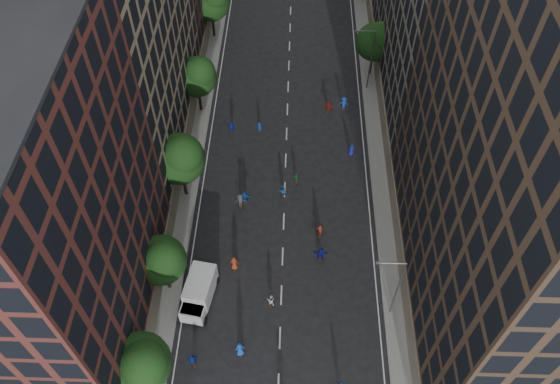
# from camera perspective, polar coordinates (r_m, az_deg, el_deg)

# --- Properties ---
(ground) EXTENTS (240.00, 240.00, 0.00)m
(ground) POSITION_cam_1_polar(r_m,az_deg,el_deg) (71.53, 0.77, 8.37)
(ground) COLOR black
(ground) RESTS_ON ground
(sidewalk_left) EXTENTS (4.00, 105.00, 0.15)m
(sidewalk_left) POSITION_cam_1_polar(r_m,az_deg,el_deg) (78.18, -8.14, 12.26)
(sidewalk_left) COLOR slate
(sidewalk_left) RESTS_ON ground
(sidewalk_right) EXTENTS (4.00, 105.00, 0.15)m
(sidewalk_right) POSITION_cam_1_polar(r_m,az_deg,el_deg) (77.97, 9.94, 11.86)
(sidewalk_right) COLOR slate
(sidewalk_right) RESTS_ON ground
(bldg_left_a) EXTENTS (14.00, 22.00, 30.00)m
(bldg_left_a) POSITION_cam_1_polar(r_m,az_deg,el_deg) (45.49, -24.64, -2.97)
(bldg_left_a) COLOR #53241F
(bldg_left_a) RESTS_ON ground
(bldg_left_b) EXTENTS (14.00, 26.00, 34.00)m
(bldg_left_b) POSITION_cam_1_polar(r_m,az_deg,el_deg) (60.31, -18.39, 16.97)
(bldg_left_b) COLOR #8C765B
(bldg_left_b) RESTS_ON ground
(bldg_right_a) EXTENTS (14.00, 30.00, 36.00)m
(bldg_right_a) POSITION_cam_1_polar(r_m,az_deg,el_deg) (45.04, 25.21, 2.19)
(bldg_right_a) COLOR #402F22
(bldg_right_a) RESTS_ON ground
(tree_left_0) EXTENTS (5.20, 5.20, 8.83)m
(tree_left_0) POSITION_cam_1_polar(r_m,az_deg,el_deg) (47.19, -14.33, -16.99)
(tree_left_0) COLOR black
(tree_left_0) RESTS_ON ground
(tree_left_1) EXTENTS (4.80, 4.80, 8.21)m
(tree_left_1) POSITION_cam_1_polar(r_m,az_deg,el_deg) (51.84, -12.20, -6.91)
(tree_left_1) COLOR black
(tree_left_1) RESTS_ON ground
(tree_left_2) EXTENTS (5.60, 5.60, 9.45)m
(tree_left_2) POSITION_cam_1_polar(r_m,az_deg,el_deg) (58.22, -10.38, 3.55)
(tree_left_2) COLOR black
(tree_left_2) RESTS_ON ground
(tree_left_3) EXTENTS (5.00, 5.00, 8.58)m
(tree_left_3) POSITION_cam_1_polar(r_m,az_deg,el_deg) (68.59, -8.62, 11.95)
(tree_left_3) COLOR black
(tree_left_3) RESTS_ON ground
(tree_left_4) EXTENTS (5.40, 5.40, 9.08)m
(tree_left_4) POSITION_cam_1_polar(r_m,az_deg,el_deg) (81.28, -7.15, 19.28)
(tree_left_4) COLOR black
(tree_left_4) RESTS_ON ground
(tree_right_a) EXTENTS (5.00, 5.00, 8.39)m
(tree_right_a) POSITION_cam_1_polar(r_m,az_deg,el_deg) (74.83, 10.03, 15.33)
(tree_right_a) COLOR black
(tree_right_a) RESTS_ON ground
(streetlamp_near) EXTENTS (2.64, 0.22, 9.06)m
(streetlamp_near) POSITION_cam_1_polar(r_m,az_deg,el_deg) (50.83, 12.03, -9.56)
(streetlamp_near) COLOR #595B60
(streetlamp_near) RESTS_ON ground
(streetlamp_far) EXTENTS (2.64, 0.22, 9.06)m
(streetlamp_far) POSITION_cam_1_polar(r_m,az_deg,el_deg) (72.68, 9.35, 13.77)
(streetlamp_far) COLOR #595B60
(streetlamp_far) RESTS_ON ground
(cargo_van) EXTENTS (3.40, 5.77, 2.90)m
(cargo_van) POSITION_cam_1_polar(r_m,az_deg,el_deg) (54.14, -8.47, -10.32)
(cargo_van) COLOR silver
(cargo_van) RESTS_ON ground
(skater_0) EXTENTS (1.08, 0.84, 1.95)m
(skater_0) POSITION_cam_1_polar(r_m,az_deg,el_deg) (51.82, -4.21, -16.09)
(skater_0) COLOR #1645BA
(skater_0) RESTS_ON ground
(skater_4) EXTENTS (1.17, 0.78, 1.85)m
(skater_4) POSITION_cam_1_polar(r_m,az_deg,el_deg) (51.96, -9.10, -16.95)
(skater_4) COLOR #122898
(skater_4) RESTS_ON ground
(skater_5) EXTENTS (1.64, 0.61, 1.74)m
(skater_5) POSITION_cam_1_polar(r_m,az_deg,el_deg) (56.68, 4.26, -6.48)
(skater_5) COLOR #11148E
(skater_5) RESTS_ON ground
(skater_6) EXTENTS (0.90, 0.59, 1.84)m
(skater_6) POSITION_cam_1_polar(r_m,az_deg,el_deg) (56.07, -4.80, -7.45)
(skater_6) COLOR maroon
(skater_6) RESTS_ON ground
(skater_7) EXTENTS (0.64, 0.43, 1.71)m
(skater_7) POSITION_cam_1_polar(r_m,az_deg,el_deg) (58.32, 4.17, -4.04)
(skater_7) COLOR maroon
(skater_7) RESTS_ON ground
(skater_8) EXTENTS (0.89, 0.77, 1.60)m
(skater_8) POSITION_cam_1_polar(r_m,az_deg,el_deg) (53.99, -0.95, -11.24)
(skater_8) COLOR silver
(skater_8) RESTS_ON ground
(skater_9) EXTENTS (1.30, 0.89, 1.85)m
(skater_9) POSITION_cam_1_polar(r_m,az_deg,el_deg) (60.62, -4.16, -0.91)
(skater_9) COLOR #3D3D42
(skater_9) RESTS_ON ground
(skater_10) EXTENTS (0.95, 0.69, 1.50)m
(skater_10) POSITION_cam_1_polar(r_m,az_deg,el_deg) (62.72, 1.71, 1.39)
(skater_10) COLOR #1E6733
(skater_10) RESTS_ON ground
(skater_11) EXTENTS (1.59, 0.54, 1.70)m
(skater_11) POSITION_cam_1_polar(r_m,az_deg,el_deg) (60.96, -3.73, -0.57)
(skater_11) COLOR #154CAD
(skater_11) RESTS_ON ground
(skater_12) EXTENTS (0.87, 0.65, 1.60)m
(skater_12) POSITION_cam_1_polar(r_m,az_deg,el_deg) (66.16, 7.46, 4.35)
(skater_12) COLOR #131C9D
(skater_12) RESTS_ON ground
(skater_13) EXTENTS (0.67, 0.54, 1.58)m
(skater_13) POSITION_cam_1_polar(r_m,az_deg,el_deg) (68.38, -2.17, 6.77)
(skater_13) COLOR #1436A4
(skater_13) RESTS_ON ground
(skater_14) EXTENTS (0.95, 0.83, 1.65)m
(skater_14) POSITION_cam_1_polar(r_m,az_deg,el_deg) (61.47, 0.25, 0.13)
(skater_14) COLOR #13439B
(skater_14) RESTS_ON ground
(skater_15) EXTENTS (1.23, 0.74, 1.86)m
(skater_15) POSITION_cam_1_polar(r_m,az_deg,el_deg) (71.79, 6.67, 9.17)
(skater_15) COLOR #1641B6
(skater_15) RESTS_ON ground
(skater_16) EXTENTS (1.13, 0.77, 1.79)m
(skater_16) POSITION_cam_1_polar(r_m,az_deg,el_deg) (68.53, -5.09, 6.80)
(skater_16) COLOR #1626B9
(skater_16) RESTS_ON ground
(skater_17) EXTENTS (1.56, 0.86, 1.61)m
(skater_17) POSITION_cam_1_polar(r_m,az_deg,el_deg) (71.33, 5.09, 8.87)
(skater_17) COLOR maroon
(skater_17) RESTS_ON ground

